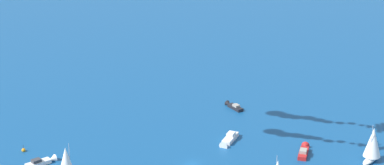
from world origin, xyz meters
name	(u,v)px	position (x,y,z in m)	size (l,w,h in m)	color
ground_plane	(192,164)	(0.00, 0.00, 0.00)	(2000.00, 2000.00, 0.00)	navy
motorboat_near_centre	(233,106)	(-35.98, -20.01, 0.58)	(3.16, 7.68, 2.17)	black
sailboat_far_port	(373,144)	(-36.57, 30.75, 4.91)	(8.62, 5.30, 10.76)	white
motorboat_far_stbd	(42,162)	(29.16, -26.65, 0.66)	(8.51, 2.65, 2.44)	white
motorboat_offshore	(304,151)	(-26.81, 15.83, 0.69)	(8.64, 6.63, 2.55)	#B21E1E
sailboat_trailing	(66,163)	(28.68, -15.35, 4.46)	(6.82, 6.89, 9.77)	#23478C
motorboat_mid_cluster	(229,140)	(-16.83, -3.10, 0.74)	(9.65, 6.16, 2.75)	white
marker_buoy	(24,150)	(28.99, -36.76, 0.39)	(1.10, 1.10, 2.10)	orange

